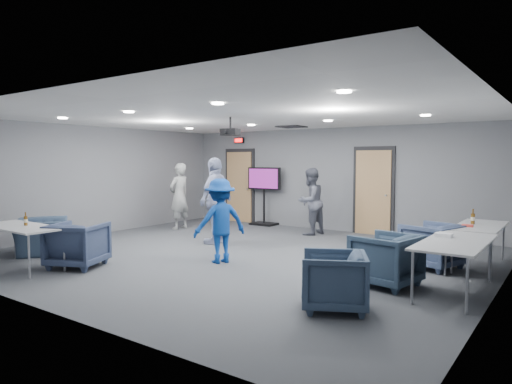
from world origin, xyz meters
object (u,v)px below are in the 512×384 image
Objects in this scene: person_d at (220,221)px; chair_front_a at (78,245)px; chair_right_a at (432,245)px; table_right_a at (480,228)px; person_b at (310,201)px; chair_right_c at (334,281)px; person_a at (179,196)px; person_c at (216,201)px; chair_right_b at (386,259)px; table_front_left at (21,228)px; bottle_front at (26,221)px; table_right_b at (455,244)px; bottle_right at (473,218)px; chair_front_b at (40,236)px; projector at (230,132)px; tv_stand at (264,192)px.

chair_front_a is (-1.79, -1.70, -0.37)m from person_d.
table_right_a is at bearing 148.44° from chair_right_a.
person_b is 5.75m from chair_right_c.
person_d reaches higher than chair_right_c.
person_d is 3.10m from chair_right_c.
person_c is at bearing 64.82° from person_a.
table_front_left is at bearing -54.85° from chair_right_b.
person_c reaches higher than chair_front_a.
chair_right_c is 3.37× the size of bottle_front.
table_right_b is (0.91, 0.22, 0.30)m from chair_right_b.
bottle_right is (7.25, -0.03, -0.06)m from person_a.
table_front_left is (-6.42, -4.66, 0.00)m from table_right_a.
person_a is 4.54m from chair_front_a.
person_b is 0.92× the size of table_front_left.
table_front_left is at bearing 11.98° from person_a.
person_c is at bearing -95.08° from chair_right_b.
person_c reaches higher than table_front_left.
table_front_left is (0.94, -0.86, 0.34)m from chair_front_b.
projector is at bearing 87.07° from table_right_b.
person_c is 1.83× the size of chair_front_b.
bottle_front is 7.81m from bottle_right.
chair_front_a is at bearing -57.49° from chair_right_b.
chair_front_a is (-4.62, -0.51, 0.03)m from chair_right_c.
person_a is 6.57× the size of bottle_right.
person_d is 5.65× the size of bottle_right.
chair_right_c is 2.94× the size of bottle_right.
tv_stand is (-5.97, 3.99, 0.25)m from table_right_b.
bottle_front is (-2.49, -2.23, 0.05)m from person_d.
projector is at bearing -87.18° from chair_right_b.
chair_right_b is 0.50× the size of table_right_a.
table_right_b is at bearing 72.27° from person_c.
chair_right_b is at bearing 71.48° from person_a.
person_c is 3.84m from bottle_front.
table_right_b is 1.99m from bottle_right.
chair_front_b is (-2.17, -2.87, -0.62)m from person_c.
tv_stand is at bearing 101.66° from projector.
chair_front_a is at bearing -111.01° from chair_right_c.
chair_right_b is (4.28, -1.18, -0.57)m from person_c.
chair_right_c is (-0.15, -1.43, -0.03)m from chair_right_b.
table_right_a is at bearing 136.00° from chair_right_c.
chair_right_a is 3.18× the size of bottle_right.
table_front_left is at bearing 14.85° from chair_front_a.
person_c is at bearing 100.24° from table_right_a.
person_a reaches higher than table_front_left.
table_right_a is (7.36, 3.80, 0.34)m from chair_front_b.
person_a is 2.23× the size of chair_right_c.
projector is at bearing 8.71° from person_b.
table_right_a is 0.21m from bottle_right.
projector is at bearing 52.83° from bottle_front.
bottle_right is 6.17m from tv_stand.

